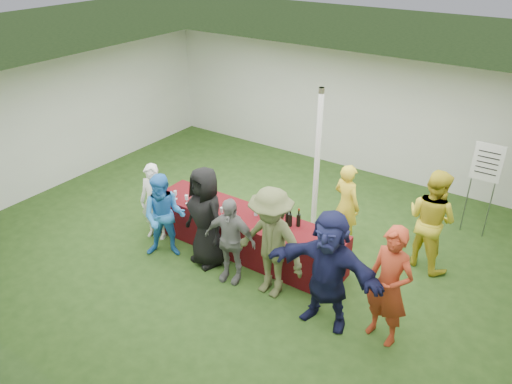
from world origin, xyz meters
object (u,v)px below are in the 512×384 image
Objects in this scene: staff_back at (431,220)px; customer_6 at (389,286)px; dump_bucket at (326,247)px; customer_4 at (271,243)px; customer_3 at (230,240)px; customer_2 at (206,217)px; customer_1 at (164,216)px; staff_pourer at (346,205)px; customer_0 at (154,202)px; serving_table at (247,233)px; customer_5 at (328,270)px; wine_list_sign at (486,170)px.

staff_back is 0.99× the size of customer_6.
dump_bucket is 1.94m from staff_back.
dump_bucket is 0.84m from customer_4.
customer_2 is at bearing 154.42° from customer_3.
customer_1 is at bearing -164.17° from customer_6.
dump_bucket is at bearing 172.49° from customer_6.
staff_pourer is 0.88× the size of customer_2.
staff_pourer is at bearing 14.81° from customer_0.
serving_table is 2.89m from customer_6.
customer_5 reaches higher than staff_back.
staff_pourer is at bearing 26.69° from staff_back.
customer_2 is (-0.38, -0.62, 0.50)m from serving_table.
customer_5 reaches higher than customer_6.
customer_3 is at bearing -23.40° from customer_0.
serving_table is at bearing 179.79° from customer_6.
dump_bucket is 0.15× the size of customer_5.
staff_pourer reaches higher than dump_bucket.
staff_back reaches higher than customer_2.
customer_0 is 1.89m from customer_3.
customer_4 is (-1.76, -2.09, 0.03)m from staff_back.
serving_table is at bearing 155.12° from customer_5.
staff_pourer is 2.15m from customer_5.
customer_2 is at bearing -168.83° from dump_bucket.
customer_4 is at bearing 171.70° from customer_5.
customer_1 is (-4.24, -3.71, -0.55)m from wine_list_sign.
wine_list_sign is 0.99× the size of customer_4.
customer_1 is 0.84× the size of customer_5.
staff_back is (1.42, 0.16, 0.11)m from staff_pourer.
staff_back is at bearing -106.52° from wine_list_sign.
customer_1 is 0.84× the size of customer_4.
staff_pourer reaches higher than customer_3.
customer_4 reaches higher than customer_3.
customer_5 reaches higher than customer_0.
customer_0 is at bearing 173.30° from customer_5.
customer_5 is (2.32, -0.19, 0.03)m from customer_2.
customer_0 is 0.83× the size of customer_2.
customer_0 is at bearing -174.50° from dump_bucket.
customer_6 reaches higher than customer_2.
dump_bucket is 0.15× the size of customer_2.
customer_0 is (-3.28, -0.32, -0.11)m from dump_bucket.
staff_back is 1.19× the size of customer_3.
dump_bucket is 0.17× the size of staff_pourer.
dump_bucket is 0.18× the size of customer_3.
customer_4 is (2.59, -0.17, 0.18)m from customer_0.
wine_list_sign reaches higher than dump_bucket.
customer_0 is at bearing -168.27° from customer_2.
customer_6 is (1.14, -0.42, 0.05)m from dump_bucket.
customer_3 is 2.55m from customer_6.
dump_bucket is 1.22m from customer_6.
customer_3 reaches higher than serving_table.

